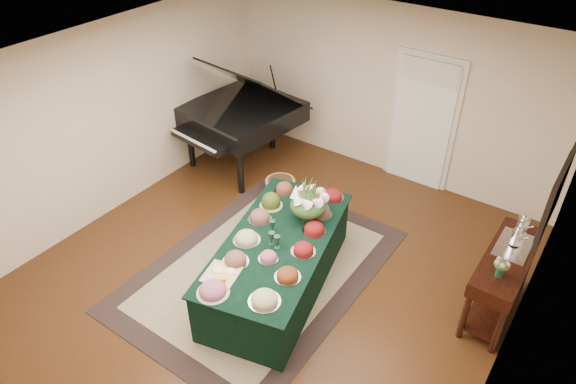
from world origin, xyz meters
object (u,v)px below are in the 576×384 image
Objects in this scene: buffet_table at (278,263)px; floral_centerpiece at (309,201)px; grand_piano at (242,114)px; mahogany_sideboard at (504,269)px.

floral_centerpiece is at bearing 82.01° from buffet_table.
grand_piano is at bearing 137.17° from buffet_table.
floral_centerpiece is 0.34× the size of mahogany_sideboard.
floral_centerpiece is at bearing -33.09° from grand_piano.
buffet_table is 0.84m from floral_centerpiece.
mahogany_sideboard is at bearing 13.87° from floral_centerpiece.
mahogany_sideboard is at bearing 25.35° from buffet_table.
mahogany_sideboard is (2.23, 0.55, -0.32)m from floral_centerpiece.
mahogany_sideboard is (4.45, -0.90, -0.25)m from grand_piano.
grand_piano is at bearing 168.58° from mahogany_sideboard.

